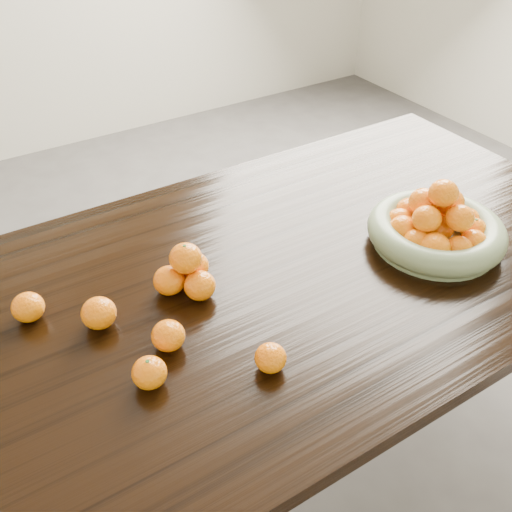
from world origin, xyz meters
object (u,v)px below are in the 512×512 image
dining_table (254,306)px  fruit_bowl (436,228)px  orange_pyramid (187,272)px  loose_orange_0 (149,373)px

dining_table → fruit_bowl: fruit_bowl is taller
dining_table → orange_pyramid: bearing=162.4°
dining_table → fruit_bowl: 0.50m
orange_pyramid → loose_orange_0: orange_pyramid is taller
dining_table → orange_pyramid: (-0.15, 0.05, 0.14)m
fruit_bowl → loose_orange_0: fruit_bowl is taller
dining_table → loose_orange_0: bearing=-153.6°
dining_table → loose_orange_0: (-0.34, -0.17, 0.12)m
dining_table → orange_pyramid: size_ratio=14.00×
fruit_bowl → dining_table: bearing=164.8°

